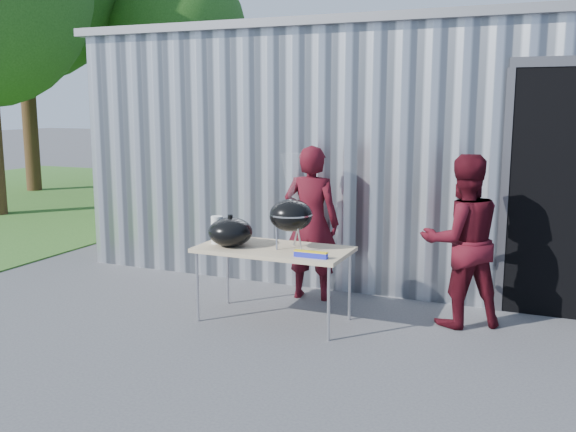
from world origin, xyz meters
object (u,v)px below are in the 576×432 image
at_px(person_bystander, 462,241).
at_px(person_cook, 311,223).
at_px(kettle_grill, 291,206).
at_px(folding_table, 274,252).

bearing_deg(person_bystander, person_cook, -38.79).
relative_size(kettle_grill, person_cook, 0.55).
bearing_deg(person_bystander, folding_table, -10.68).
bearing_deg(person_cook, kettle_grill, 92.28).
distance_m(kettle_grill, person_cook, 0.91).
height_order(folding_table, person_bystander, person_bystander).
relative_size(folding_table, kettle_grill, 1.61).
bearing_deg(folding_table, person_cook, 85.53).
height_order(person_cook, person_bystander, person_cook).
bearing_deg(kettle_grill, person_cook, 97.44).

